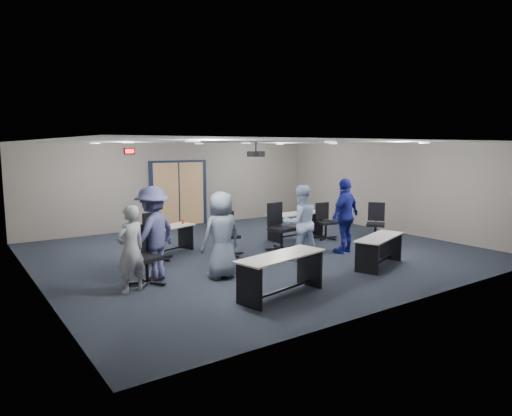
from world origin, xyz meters
TOP-DOWN VIEW (x-y plane):
  - floor at (0.00, 0.00)m, footprint 10.00×10.00m
  - back_wall at (0.00, 4.50)m, footprint 10.00×0.04m
  - front_wall at (0.00, -4.50)m, footprint 10.00×0.04m
  - left_wall at (-5.00, 0.00)m, footprint 0.04×9.00m
  - right_wall at (5.00, 0.00)m, footprint 0.04×9.00m
  - ceiling at (0.00, 0.00)m, footprint 10.00×9.00m
  - double_door at (0.00, 4.46)m, footprint 2.00×0.07m
  - exit_sign at (-1.60, 4.44)m, footprint 0.32×0.07m
  - ceiling_projector at (0.30, 0.50)m, footprint 0.35×0.32m
  - ceiling_can_lights at (0.00, 0.25)m, footprint 6.24×5.74m
  - table_front_left at (-1.59, -3.01)m, footprint 1.88×0.94m
  - table_front_right at (1.38, -2.65)m, footprint 1.71×1.07m
  - table_back_left at (-1.99, 1.05)m, footprint 1.71×1.07m
  - table_back_right at (1.85, 0.75)m, footprint 1.80×0.66m
  - chair_back_a at (-2.37, 0.62)m, footprint 0.72×0.72m
  - chair_back_b at (-0.81, 0.04)m, footprint 0.77×0.77m
  - chair_back_c at (0.58, -0.23)m, footprint 0.84×0.84m
  - chair_back_d at (2.48, 0.19)m, footprint 0.74×0.74m
  - chair_loose_left at (-3.26, -1.03)m, footprint 0.87×0.87m
  - chair_loose_right at (3.27, -0.91)m, footprint 0.95×0.95m
  - person_gray at (-3.67, -1.34)m, footprint 0.66×0.52m
  - person_plaid at (-1.87, -1.45)m, footprint 0.86×0.58m
  - person_lightblue at (0.35, -1.22)m, footprint 0.98×0.85m
  - person_navy at (1.71, -1.29)m, footprint 1.15×0.70m
  - person_back at (-3.00, -0.74)m, footprint 1.36×1.18m

SIDE VIEW (x-z plane):
  - floor at x=0.00m, z-range 0.00..0.00m
  - table_front_right at x=1.38m, z-range 0.12..0.78m
  - table_back_left at x=-1.99m, z-range 0.01..0.91m
  - table_back_right at x=1.85m, z-range 0.13..0.85m
  - table_front_left at x=-1.59m, z-range 0.13..0.86m
  - chair_back_d at x=2.48m, z-range 0.00..1.01m
  - chair_back_b at x=-0.81m, z-range 0.00..1.04m
  - chair_loose_right at x=3.27m, z-range 0.00..1.07m
  - chair_back_a at x=-2.37m, z-range 0.00..1.08m
  - chair_loose_left at x=-3.26m, z-range 0.00..1.11m
  - chair_back_c at x=0.58m, z-range 0.00..1.19m
  - person_gray at x=-3.67m, z-range 0.00..1.58m
  - person_plaid at x=-1.87m, z-range 0.00..1.72m
  - person_lightblue at x=0.35m, z-range 0.00..1.72m
  - person_navy at x=1.71m, z-range 0.00..1.83m
  - person_back at x=-3.00m, z-range 0.00..1.83m
  - double_door at x=0.00m, z-range -0.05..2.15m
  - back_wall at x=0.00m, z-range 0.00..2.70m
  - front_wall at x=0.00m, z-range 0.00..2.70m
  - left_wall at x=-5.00m, z-range 0.00..2.70m
  - right_wall at x=5.00m, z-range 0.00..2.70m
  - ceiling_projector at x=0.30m, z-range 2.22..2.59m
  - exit_sign at x=-1.60m, z-range 2.36..2.54m
  - ceiling_can_lights at x=0.00m, z-range 2.66..2.68m
  - ceiling at x=0.00m, z-range 2.68..2.72m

